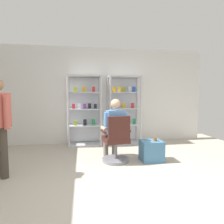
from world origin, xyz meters
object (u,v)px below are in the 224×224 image
display_cabinet_right (124,109)px  seated_shopkeeper (114,126)px  storage_crate (151,151)px  tea_glass (155,139)px  office_chair (116,143)px  display_cabinet_left (85,110)px

display_cabinet_right → seated_shopkeeper: (-0.52, -1.35, -0.26)m
display_cabinet_right → storage_crate: (0.24, -1.56, -0.76)m
tea_glass → office_chair: bearing=174.2°
display_cabinet_right → tea_glass: (0.30, -1.60, -0.50)m
display_cabinet_left → storage_crate: (1.34, -1.56, -0.75)m
office_chair → display_cabinet_left: bearing=111.8°
tea_glass → display_cabinet_right: bearing=100.7°
office_chair → tea_glass: (0.79, -0.08, 0.07)m
display_cabinet_left → office_chair: display_cabinet_left is taller
display_cabinet_right → seated_shopkeeper: display_cabinet_right is taller
display_cabinet_left → office_chair: size_ratio=1.98×
storage_crate → seated_shopkeeper: bearing=165.0°
office_chair → seated_shopkeeper: (-0.02, 0.16, 0.32)m
display_cabinet_right → tea_glass: size_ratio=23.12×
seated_shopkeeper → office_chair: bearing=-82.2°
storage_crate → office_chair: bearing=176.8°
office_chair → seated_shopkeeper: size_ratio=0.74×
office_chair → display_cabinet_right: bearing=72.0°
seated_shopkeeper → storage_crate: (0.76, -0.20, -0.50)m
office_chair → seated_shopkeeper: 0.36m
storage_crate → tea_glass: size_ratio=5.37×
seated_shopkeeper → tea_glass: (0.82, -0.24, -0.24)m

